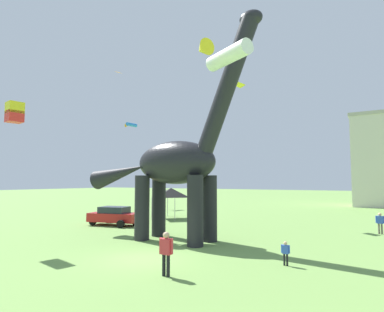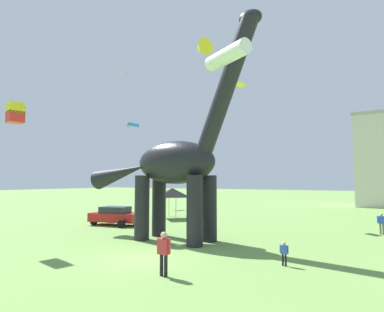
{
  "view_description": "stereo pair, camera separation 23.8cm",
  "coord_description": "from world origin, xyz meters",
  "px_view_note": "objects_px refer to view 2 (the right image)",
  "views": [
    {
      "loc": [
        9.88,
        -12.22,
        3.72
      ],
      "look_at": [
        -0.77,
        6.03,
        5.37
      ],
      "focal_mm": 29.68,
      "sensor_mm": 36.0,
      "label": 1
    },
    {
      "loc": [
        10.09,
        -12.1,
        3.72
      ],
      "look_at": [
        -0.77,
        6.03,
        5.37
      ],
      "focal_mm": 29.68,
      "sensor_mm": 36.0,
      "label": 2
    }
  ],
  "objects_px": {
    "festival_canopy_tent": "(172,193)",
    "kite_apex": "(222,54)",
    "kite_mid_right": "(240,85)",
    "kite_near_high": "(133,125)",
    "parked_sedan_left": "(115,216)",
    "person_far_spectator": "(382,221)",
    "person_strolling_adult": "(164,249)",
    "kite_mid_left": "(15,113)",
    "person_near_flyer": "(284,251)",
    "kite_mid_center": "(120,73)",
    "dinosaur_sculpture": "(175,163)"
  },
  "relations": [
    {
      "from": "festival_canopy_tent",
      "to": "kite_apex",
      "type": "bearing_deg",
      "value": -46.86
    },
    {
      "from": "kite_mid_right",
      "to": "kite_near_high",
      "type": "xyz_separation_m",
      "value": [
        -20.72,
        8.03,
        -0.81
      ]
    },
    {
      "from": "parked_sedan_left",
      "to": "person_far_spectator",
      "type": "relative_size",
      "value": 3.04
    },
    {
      "from": "person_strolling_adult",
      "to": "kite_mid_left",
      "type": "distance_m",
      "value": 13.69
    },
    {
      "from": "person_near_flyer",
      "to": "kite_apex",
      "type": "xyz_separation_m",
      "value": [
        -2.91,
        -0.04,
        9.5
      ]
    },
    {
      "from": "person_near_flyer",
      "to": "festival_canopy_tent",
      "type": "distance_m",
      "value": 18.69
    },
    {
      "from": "parked_sedan_left",
      "to": "festival_canopy_tent",
      "type": "bearing_deg",
      "value": 65.37
    },
    {
      "from": "person_far_spectator",
      "to": "kite_mid_center",
      "type": "relative_size",
      "value": 1.63
    },
    {
      "from": "person_strolling_adult",
      "to": "kite_apex",
      "type": "xyz_separation_m",
      "value": [
        0.74,
        3.89,
        9.1
      ]
    },
    {
      "from": "kite_mid_right",
      "to": "kite_apex",
      "type": "bearing_deg",
      "value": -71.49
    },
    {
      "from": "person_strolling_adult",
      "to": "kite_near_high",
      "type": "distance_m",
      "value": 37.3
    },
    {
      "from": "person_near_flyer",
      "to": "kite_near_high",
      "type": "height_order",
      "value": "kite_near_high"
    },
    {
      "from": "person_far_spectator",
      "to": "kite_near_high",
      "type": "relative_size",
      "value": 0.77
    },
    {
      "from": "dinosaur_sculpture",
      "to": "person_strolling_adult",
      "type": "relative_size",
      "value": 7.88
    },
    {
      "from": "parked_sedan_left",
      "to": "person_strolling_adult",
      "type": "relative_size",
      "value": 2.63
    },
    {
      "from": "parked_sedan_left",
      "to": "festival_canopy_tent",
      "type": "distance_m",
      "value": 6.83
    },
    {
      "from": "dinosaur_sculpture",
      "to": "kite_apex",
      "type": "xyz_separation_m",
      "value": [
        4.55,
        -2.47,
        5.26
      ]
    },
    {
      "from": "parked_sedan_left",
      "to": "person_strolling_adult",
      "type": "height_order",
      "value": "person_strolling_adult"
    },
    {
      "from": "kite_near_high",
      "to": "kite_mid_right",
      "type": "bearing_deg",
      "value": -21.17
    },
    {
      "from": "kite_mid_right",
      "to": "kite_apex",
      "type": "relative_size",
      "value": 0.47
    },
    {
      "from": "festival_canopy_tent",
      "to": "kite_mid_center",
      "type": "distance_m",
      "value": 17.22
    },
    {
      "from": "festival_canopy_tent",
      "to": "kite_near_high",
      "type": "xyz_separation_m",
      "value": [
        -14.06,
        9.81,
        9.59
      ]
    },
    {
      "from": "kite_near_high",
      "to": "person_far_spectator",
      "type": "bearing_deg",
      "value": -17.57
    },
    {
      "from": "person_near_flyer",
      "to": "kite_near_high",
      "type": "distance_m",
      "value": 37.51
    },
    {
      "from": "person_near_flyer",
      "to": "person_far_spectator",
      "type": "height_order",
      "value": "person_far_spectator"
    },
    {
      "from": "kite_mid_center",
      "to": "kite_near_high",
      "type": "relative_size",
      "value": 0.47
    },
    {
      "from": "dinosaur_sculpture",
      "to": "kite_near_high",
      "type": "bearing_deg",
      "value": 151.03
    },
    {
      "from": "person_near_flyer",
      "to": "kite_near_high",
      "type": "xyz_separation_m",
      "value": [
        -28.26,
        21.81,
        11.5
      ]
    },
    {
      "from": "dinosaur_sculpture",
      "to": "parked_sedan_left",
      "type": "relative_size",
      "value": 3.0
    },
    {
      "from": "festival_canopy_tent",
      "to": "kite_mid_center",
      "type": "height_order",
      "value": "kite_mid_center"
    },
    {
      "from": "parked_sedan_left",
      "to": "kite_mid_center",
      "type": "relative_size",
      "value": 4.95
    },
    {
      "from": "kite_mid_right",
      "to": "kite_mid_left",
      "type": "bearing_deg",
      "value": -114.91
    },
    {
      "from": "kite_mid_center",
      "to": "kite_apex",
      "type": "relative_size",
      "value": 0.31
    },
    {
      "from": "dinosaur_sculpture",
      "to": "person_near_flyer",
      "type": "bearing_deg",
      "value": -4.0
    },
    {
      "from": "person_near_flyer",
      "to": "person_far_spectator",
      "type": "xyz_separation_m",
      "value": [
        3.67,
        11.7,
        0.26
      ]
    },
    {
      "from": "dinosaur_sculpture",
      "to": "kite_near_high",
      "type": "relative_size",
      "value": 7.06
    },
    {
      "from": "kite_mid_right",
      "to": "kite_near_high",
      "type": "distance_m",
      "value": 22.24
    },
    {
      "from": "dinosaur_sculpture",
      "to": "person_near_flyer",
      "type": "distance_m",
      "value": 8.92
    },
    {
      "from": "person_strolling_adult",
      "to": "kite_mid_left",
      "type": "relative_size",
      "value": 1.38
    },
    {
      "from": "kite_apex",
      "to": "parked_sedan_left",
      "type": "bearing_deg",
      "value": 156.21
    },
    {
      "from": "dinosaur_sculpture",
      "to": "person_far_spectator",
      "type": "height_order",
      "value": "dinosaur_sculpture"
    },
    {
      "from": "dinosaur_sculpture",
      "to": "person_far_spectator",
      "type": "relative_size",
      "value": 9.12
    },
    {
      "from": "dinosaur_sculpture",
      "to": "parked_sedan_left",
      "type": "xyz_separation_m",
      "value": [
        -8.11,
        3.11,
        -4.07
      ]
    },
    {
      "from": "kite_mid_left",
      "to": "dinosaur_sculpture",
      "type": "bearing_deg",
      "value": 35.53
    },
    {
      "from": "kite_mid_center",
      "to": "person_far_spectator",
      "type": "bearing_deg",
      "value": -4.59
    },
    {
      "from": "person_strolling_adult",
      "to": "kite_mid_center",
      "type": "relative_size",
      "value": 1.89
    },
    {
      "from": "kite_mid_left",
      "to": "kite_apex",
      "type": "height_order",
      "value": "kite_apex"
    },
    {
      "from": "kite_near_high",
      "to": "kite_mid_left",
      "type": "bearing_deg",
      "value": -63.01
    },
    {
      "from": "dinosaur_sculpture",
      "to": "festival_canopy_tent",
      "type": "bearing_deg",
      "value": 139.15
    },
    {
      "from": "kite_mid_center",
      "to": "kite_apex",
      "type": "bearing_deg",
      "value": -34.23
    }
  ]
}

